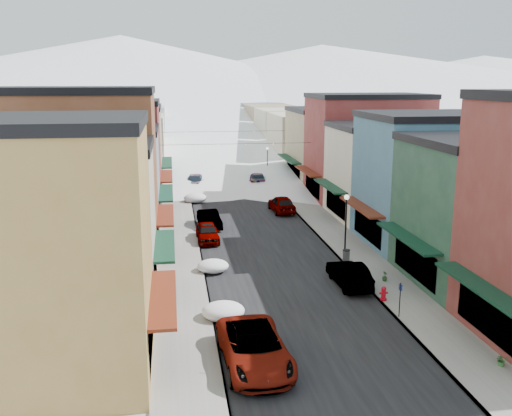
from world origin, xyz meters
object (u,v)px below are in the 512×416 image
object	(u,v)px
car_silver_sedan	(207,232)
car_green_sedan	(349,274)
car_white_suv	(254,348)
trash_can	(346,256)
streetlamp_near	(346,216)
car_dark_hatch	(209,219)
fire_hydrant	(384,294)

from	to	relation	value
car_silver_sedan	car_green_sedan	size ratio (longest dim) A/B	0.92
car_white_suv	trash_can	bearing A→B (deg)	54.87
trash_can	streetlamp_near	size ratio (longest dim) A/B	0.20
car_silver_sedan	car_green_sedan	world-z (taller)	car_green_sedan
car_dark_hatch	streetlamp_near	world-z (taller)	streetlamp_near
streetlamp_near	car_dark_hatch	bearing A→B (deg)	135.07
car_dark_hatch	fire_hydrant	world-z (taller)	car_dark_hatch
car_green_sedan	trash_can	world-z (taller)	car_green_sedan
car_white_suv	trash_can	size ratio (longest dim) A/B	7.01
streetlamp_near	trash_can	bearing A→B (deg)	-104.92
streetlamp_near	car_green_sedan	bearing A→B (deg)	-105.02
car_dark_hatch	fire_hydrant	distance (m)	21.28
fire_hydrant	car_dark_hatch	bearing A→B (deg)	115.11
car_silver_sedan	trash_can	distance (m)	12.00
car_green_sedan	fire_hydrant	size ratio (longest dim) A/B	5.53
car_white_suv	fire_hydrant	distance (m)	10.81
car_dark_hatch	car_green_sedan	size ratio (longest dim) A/B	0.94
car_dark_hatch	fire_hydrant	xyz separation A→B (m)	(9.03, -19.27, -0.20)
car_silver_sedan	streetlamp_near	xyz separation A→B (m)	(10.10, -5.08, 2.21)
car_silver_sedan	trash_can	xyz separation A→B (m)	(9.50, -7.34, -0.15)
streetlamp_near	car_silver_sedan	bearing A→B (deg)	153.30
car_dark_hatch	streetlamp_near	size ratio (longest dim) A/B	1.02
car_green_sedan	trash_can	size ratio (longest dim) A/B	5.35
car_white_suv	car_green_sedan	size ratio (longest dim) A/B	1.31
car_white_suv	streetlamp_near	world-z (taller)	streetlamp_near
car_silver_sedan	trash_can	world-z (taller)	car_silver_sedan
car_silver_sedan	car_green_sedan	xyz separation A→B (m)	(8.33, -11.68, 0.04)
car_silver_sedan	streetlamp_near	distance (m)	11.52
car_white_suv	trash_can	distance (m)	16.33
car_silver_sedan	streetlamp_near	world-z (taller)	streetlamp_near
car_dark_hatch	trash_can	xyz separation A→B (m)	(9.03, -11.86, -0.14)
car_dark_hatch	trash_can	distance (m)	14.91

